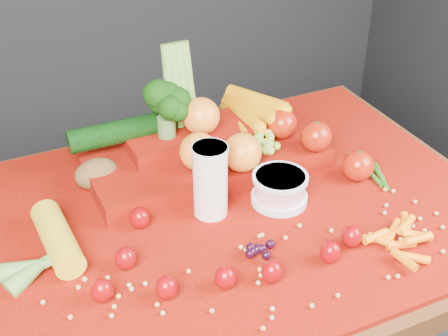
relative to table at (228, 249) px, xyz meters
name	(u,v)px	position (x,y,z in m)	size (l,w,h in m)	color
table	(228,249)	(0.00, 0.00, 0.00)	(1.10, 0.80, 0.75)	#371F0C
red_cloth	(228,211)	(0.00, 0.00, 0.10)	(1.05, 0.75, 0.01)	maroon
milk_glass	(210,178)	(-0.04, 0.01, 0.19)	(0.07, 0.07, 0.15)	silver
yogurt_bowl	(280,188)	(0.11, -0.02, 0.14)	(0.12, 0.12, 0.06)	silver
strawberry_scatter	(198,258)	(-0.12, -0.14, 0.13)	(0.54, 0.28, 0.05)	#8D0000
dark_grape_cluster	(262,252)	(-0.01, -0.16, 0.12)	(0.06, 0.05, 0.03)	black
soybean_scatter	(276,268)	(0.00, -0.20, 0.11)	(0.84, 0.24, 0.01)	tan
corn_ear	(46,256)	(-0.37, -0.01, 0.13)	(0.19, 0.24, 0.06)	gold
potato	(97,174)	(-0.22, 0.19, 0.14)	(0.10, 0.07, 0.07)	brown
baby_carrot_pile	(402,240)	(0.24, -0.24, 0.12)	(0.17, 0.17, 0.03)	orange
green_bean_pile	(371,170)	(0.35, -0.01, 0.11)	(0.14, 0.12, 0.01)	#256016
produce_mound	(212,144)	(0.03, 0.16, 0.17)	(0.59, 0.36, 0.27)	maroon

